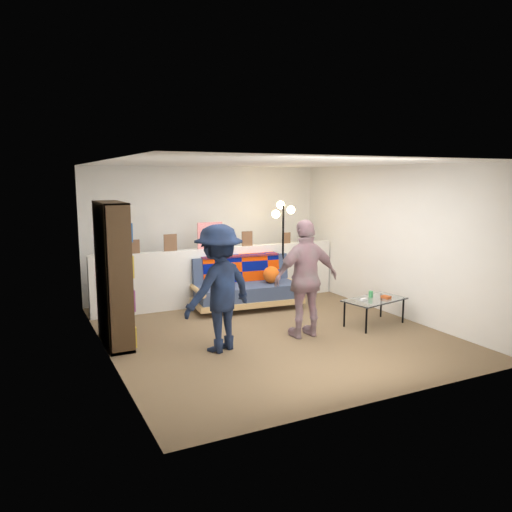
{
  "coord_description": "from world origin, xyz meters",
  "views": [
    {
      "loc": [
        -3.22,
        -6.17,
        2.21
      ],
      "look_at": [
        0.0,
        0.4,
        1.05
      ],
      "focal_mm": 35.0,
      "sensor_mm": 36.0,
      "label": 1
    }
  ],
  "objects_px": {
    "futon_sofa": "(246,287)",
    "person_right": "(306,279)",
    "coffee_table": "(375,301)",
    "floor_lamp": "(283,231)",
    "bookshelf": "(113,279)",
    "person_left": "(219,288)"
  },
  "relations": [
    {
      "from": "futon_sofa",
      "to": "coffee_table",
      "type": "bearing_deg",
      "value": -53.42
    },
    {
      "from": "coffee_table",
      "to": "person_left",
      "type": "height_order",
      "value": "person_left"
    },
    {
      "from": "futon_sofa",
      "to": "person_right",
      "type": "bearing_deg",
      "value": -87.33
    },
    {
      "from": "coffee_table",
      "to": "floor_lamp",
      "type": "height_order",
      "value": "floor_lamp"
    },
    {
      "from": "bookshelf",
      "to": "person_right",
      "type": "xyz_separation_m",
      "value": [
        2.45,
        -0.83,
        -0.06
      ]
    },
    {
      "from": "coffee_table",
      "to": "person_left",
      "type": "xyz_separation_m",
      "value": [
        -2.52,
        -0.01,
        0.44
      ]
    },
    {
      "from": "futon_sofa",
      "to": "person_right",
      "type": "distance_m",
      "value": 1.84
    },
    {
      "from": "futon_sofa",
      "to": "coffee_table",
      "type": "distance_m",
      "value": 2.2
    },
    {
      "from": "bookshelf",
      "to": "person_right",
      "type": "distance_m",
      "value": 2.59
    },
    {
      "from": "bookshelf",
      "to": "person_left",
      "type": "xyz_separation_m",
      "value": [
        1.16,
        -0.82,
        -0.07
      ]
    },
    {
      "from": "bookshelf",
      "to": "person_left",
      "type": "relative_size",
      "value": 1.17
    },
    {
      "from": "floor_lamp",
      "to": "futon_sofa",
      "type": "bearing_deg",
      "value": -167.58
    },
    {
      "from": "bookshelf",
      "to": "coffee_table",
      "type": "xyz_separation_m",
      "value": [
        3.68,
        -0.82,
        -0.51
      ]
    },
    {
      "from": "person_right",
      "to": "person_left",
      "type": "bearing_deg",
      "value": 1.11
    },
    {
      "from": "futon_sofa",
      "to": "person_left",
      "type": "distance_m",
      "value": 2.19
    },
    {
      "from": "coffee_table",
      "to": "person_left",
      "type": "distance_m",
      "value": 2.56
    },
    {
      "from": "futon_sofa",
      "to": "person_right",
      "type": "xyz_separation_m",
      "value": [
        0.08,
        -1.78,
        0.46
      ]
    },
    {
      "from": "floor_lamp",
      "to": "person_left",
      "type": "bearing_deg",
      "value": -135.86
    },
    {
      "from": "coffee_table",
      "to": "person_right",
      "type": "bearing_deg",
      "value": -179.28
    },
    {
      "from": "floor_lamp",
      "to": "person_right",
      "type": "relative_size",
      "value": 1.09
    },
    {
      "from": "floor_lamp",
      "to": "person_right",
      "type": "bearing_deg",
      "value": -110.0
    },
    {
      "from": "bookshelf",
      "to": "floor_lamp",
      "type": "distance_m",
      "value": 3.38
    }
  ]
}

